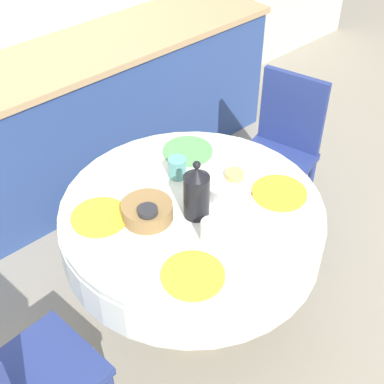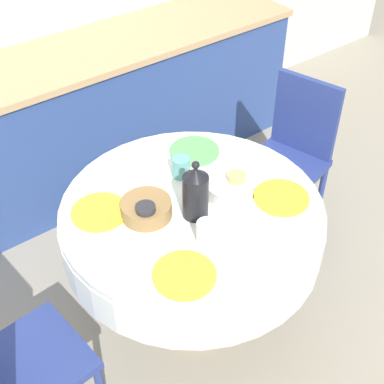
{
  "view_description": "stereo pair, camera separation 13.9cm",
  "coord_description": "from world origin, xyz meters",
  "views": [
    {
      "loc": [
        -1.16,
        -1.27,
        2.29
      ],
      "look_at": [
        0.0,
        0.0,
        0.82
      ],
      "focal_mm": 50.0,
      "sensor_mm": 36.0,
      "label": 1
    },
    {
      "loc": [
        -1.05,
        -1.36,
        2.29
      ],
      "look_at": [
        0.0,
        0.0,
        0.82
      ],
      "focal_mm": 50.0,
      "sensor_mm": 36.0,
      "label": 2
    }
  ],
  "objects": [
    {
      "name": "fruit_bowl",
      "position": [
        0.18,
        -0.03,
        0.78
      ],
      "size": [
        0.22,
        0.22,
        0.07
      ],
      "primitive_type": "cylinder",
      "color": "silver",
      "rests_on": "dining_table"
    },
    {
      "name": "kitchen_counter",
      "position": [
        0.0,
        1.31,
        0.46
      ],
      "size": [
        3.24,
        0.64,
        0.91
      ],
      "color": "#2D4784",
      "rests_on": "ground_plane"
    },
    {
      "name": "coffee_carafe",
      "position": [
        -0.02,
        -0.05,
        0.86
      ],
      "size": [
        0.11,
        0.11,
        0.28
      ],
      "color": "black",
      "rests_on": "dining_table"
    },
    {
      "name": "cup_near_left",
      "position": [
        -0.08,
        -0.2,
        0.79
      ],
      "size": [
        0.08,
        0.08,
        0.1
      ],
      "primitive_type": "cylinder",
      "color": "white",
      "rests_on": "dining_table"
    },
    {
      "name": "ground_plane",
      "position": [
        0.0,
        0.0,
        0.0
      ],
      "size": [
        12.0,
        12.0,
        0.0
      ],
      "primitive_type": "plane",
      "color": "#9E937F"
    },
    {
      "name": "bread_basket",
      "position": [
        -0.19,
        0.07,
        0.78
      ],
      "size": [
        0.21,
        0.21,
        0.07
      ],
      "primitive_type": "cylinder",
      "color": "olive",
      "rests_on": "dining_table"
    },
    {
      "name": "dining_table",
      "position": [
        0.0,
        0.0,
        0.61
      ],
      "size": [
        1.16,
        1.16,
        0.74
      ],
      "color": "tan",
      "rests_on": "ground_plane"
    },
    {
      "name": "cup_far_right",
      "position": [
        0.09,
        0.2,
        0.79
      ],
      "size": [
        0.08,
        0.08,
        0.1
      ],
      "primitive_type": "cylinder",
      "color": "#5BA39E",
      "rests_on": "dining_table"
    },
    {
      "name": "plate_near_right",
      "position": [
        0.34,
        -0.2,
        0.75
      ],
      "size": [
        0.24,
        0.24,
        0.01
      ],
      "primitive_type": "cylinder",
      "color": "yellow",
      "rests_on": "dining_table"
    },
    {
      "name": "plate_near_left",
      "position": [
        -0.26,
        -0.3,
        0.75
      ],
      "size": [
        0.24,
        0.24,
        0.01
      ],
      "primitive_type": "cylinder",
      "color": "yellow",
      "rests_on": "dining_table"
    },
    {
      "name": "plate_far_right",
      "position": [
        0.25,
        0.31,
        0.75
      ],
      "size": [
        0.24,
        0.24,
        0.01
      ],
      "primitive_type": "cylinder",
      "color": "#5BA85B",
      "rests_on": "dining_table"
    },
    {
      "name": "cup_far_left",
      "position": [
        -0.22,
        0.03,
        0.79
      ],
      "size": [
        0.08,
        0.08,
        0.1
      ],
      "primitive_type": "cylinder",
      "color": "#28282D",
      "rests_on": "dining_table"
    },
    {
      "name": "plate_far_left",
      "position": [
        -0.34,
        0.21,
        0.75
      ],
      "size": [
        0.24,
        0.24,
        0.01
      ],
      "primitive_type": "cylinder",
      "color": "yellow",
      "rests_on": "dining_table"
    },
    {
      "name": "chair_left",
      "position": [
        0.89,
        0.23,
        0.51
      ],
      "size": [
        0.49,
        0.49,
        0.92
      ],
      "rotation": [
        0.0,
        0.0,
        -4.46
      ],
      "color": "navy",
      "rests_on": "ground_plane"
    },
    {
      "name": "cup_near_right",
      "position": [
        0.21,
        -0.04,
        0.79
      ],
      "size": [
        0.08,
        0.08,
        0.1
      ],
      "primitive_type": "cylinder",
      "color": "#DBB766",
      "rests_on": "dining_table"
    },
    {
      "name": "chair_right",
      "position": [
        -0.92,
        -0.08,
        0.51
      ],
      "size": [
        0.43,
        0.43,
        0.92
      ],
      "rotation": [
        0.0,
        0.0,
        -1.48
      ],
      "color": "navy",
      "rests_on": "ground_plane"
    }
  ]
}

